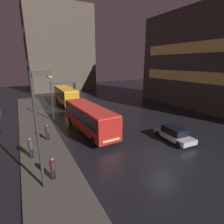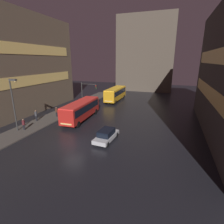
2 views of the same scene
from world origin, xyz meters
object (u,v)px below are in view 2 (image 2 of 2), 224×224
at_px(car_taxi, 106,135).
at_px(street_lamp_sidewalk, 14,97).
at_px(pedestrian_near, 23,123).
at_px(pedestrian_far, 36,114).
at_px(pedestrian_mid, 56,111).
at_px(bus_far, 115,93).
at_px(bus_near, 81,109).
at_px(traffic_light_main, 87,91).

height_order(car_taxi, street_lamp_sidewalk, street_lamp_sidewalk).
bearing_deg(pedestrian_near, pedestrian_far, -94.30).
height_order(pedestrian_near, pedestrian_mid, pedestrian_mid).
distance_m(car_taxi, pedestrian_far, 13.93).
relative_size(bus_far, pedestrian_near, 5.95).
distance_m(bus_near, pedestrian_near, 9.12).
relative_size(pedestrian_near, pedestrian_far, 0.90).
distance_m(pedestrian_near, street_lamp_sidewalk, 4.01).
bearing_deg(pedestrian_far, bus_far, 145.94).
bearing_deg(pedestrian_near, bus_far, -126.69).
relative_size(bus_far, street_lamp_sidewalk, 1.33).
bearing_deg(traffic_light_main, pedestrian_far, -116.56).
xyz_separation_m(bus_far, traffic_light_main, (-2.84, -9.67, 1.83)).
xyz_separation_m(pedestrian_near, pedestrian_mid, (0.66, 6.84, 0.07)).
bearing_deg(traffic_light_main, bus_far, 73.65).
relative_size(pedestrian_mid, street_lamp_sidewalk, 0.23).
height_order(bus_far, pedestrian_near, bus_far).
xyz_separation_m(pedestrian_near, street_lamp_sidewalk, (-0.47, -0.52, 3.95)).
xyz_separation_m(bus_near, traffic_light_main, (-1.79, 6.03, 1.90)).
bearing_deg(bus_far, car_taxi, 105.68).
relative_size(traffic_light_main, street_lamp_sidewalk, 0.76).
bearing_deg(street_lamp_sidewalk, pedestrian_mid, 81.28).
bearing_deg(street_lamp_sidewalk, car_taxi, 6.17).
relative_size(car_taxi, pedestrian_far, 2.47).
relative_size(bus_far, car_taxi, 2.17).
relative_size(car_taxi, traffic_light_main, 0.81).
xyz_separation_m(bus_far, pedestrian_mid, (-5.82, -16.13, -0.80)).
height_order(bus_near, street_lamp_sidewalk, street_lamp_sidewalk).
height_order(pedestrian_far, traffic_light_main, traffic_light_main).
xyz_separation_m(traffic_light_main, street_lamp_sidewalk, (-4.11, -13.82, 1.24)).
xyz_separation_m(pedestrian_mid, pedestrian_far, (-1.79, -3.08, 0.06)).
bearing_deg(car_taxi, bus_near, -38.65).
bearing_deg(car_taxi, traffic_light_main, -50.99).
distance_m(bus_near, traffic_light_main, 6.57).
relative_size(pedestrian_far, traffic_light_main, 0.33).
bearing_deg(bus_far, pedestrian_far, 68.86).
distance_m(bus_far, traffic_light_main, 10.25).
distance_m(bus_far, street_lamp_sidewalk, 24.70).
height_order(bus_near, pedestrian_near, bus_near).
bearing_deg(pedestrian_near, bus_near, -147.70).
height_order(bus_far, traffic_light_main, traffic_light_main).
bearing_deg(pedestrian_mid, car_taxi, 141.70).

